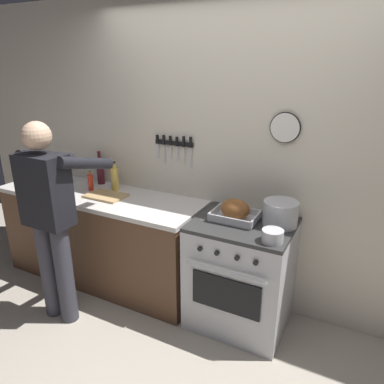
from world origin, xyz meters
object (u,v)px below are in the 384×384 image
at_px(stove, 240,274).
at_px(roasting_pan, 235,211).
at_px(cutting_board, 106,196).
at_px(person_cook, 50,212).
at_px(bottle_hot_sauce, 91,182).
at_px(saucepan, 273,236).
at_px(bottle_cooking_oil, 115,178).
at_px(stock_pot, 280,213).
at_px(bottle_wine_red, 100,170).

xyz_separation_m(stove, roasting_pan, (-0.08, 0.02, 0.52)).
distance_m(roasting_pan, cutting_board, 1.23).
bearing_deg(person_cook, cutting_board, 2.26).
relative_size(roasting_pan, bottle_hot_sauce, 1.80).
bearing_deg(saucepan, bottle_cooking_oil, 167.82).
bearing_deg(cutting_board, stove, 1.57).
bearing_deg(roasting_pan, stock_pot, 11.82).
distance_m(stove, stock_pot, 0.61).
bearing_deg(roasting_pan, person_cook, -153.71).
xyz_separation_m(cutting_board, bottle_hot_sauce, (-0.24, 0.08, 0.07)).
distance_m(saucepan, bottle_hot_sauce, 1.84).
bearing_deg(stove, cutting_board, -178.43).
relative_size(stove, stock_pot, 3.49).
height_order(stove, bottle_cooking_oil, bottle_cooking_oil).
bearing_deg(stove, bottle_hot_sauce, 178.36).
bearing_deg(cutting_board, bottle_cooking_oil, 101.07).
relative_size(stock_pot, bottle_hot_sauce, 1.32).
distance_m(stock_pot, cutting_board, 1.56).
xyz_separation_m(stock_pot, cutting_board, (-1.56, -0.13, -0.08)).
distance_m(cutting_board, bottle_hot_sauce, 0.27).
height_order(person_cook, saucepan, person_cook).
distance_m(cutting_board, bottle_wine_red, 0.42).
relative_size(stove, person_cook, 0.54).
relative_size(roasting_pan, saucepan, 2.37).
relative_size(cutting_board, bottle_hot_sauce, 1.84).
xyz_separation_m(saucepan, cutting_board, (-1.58, 0.17, -0.03)).
xyz_separation_m(person_cook, saucepan, (1.64, 0.41, -0.01)).
bearing_deg(person_cook, bottle_hot_sauce, 23.87).
distance_m(stove, bottle_wine_red, 1.72).
relative_size(bottle_hot_sauce, bottle_wine_red, 0.59).
relative_size(saucepan, bottle_hot_sauce, 0.76).
xyz_separation_m(stove, saucepan, (0.28, -0.20, 0.49)).
bearing_deg(bottle_hot_sauce, saucepan, -7.65).
height_order(saucepan, cutting_board, saucepan).
xyz_separation_m(roasting_pan, bottle_cooking_oil, (-1.26, 0.13, 0.04)).
bearing_deg(stock_pot, roasting_pan, -168.18).
bearing_deg(person_cook, stove, -57.51).
bearing_deg(person_cook, saucepan, -67.65).
bearing_deg(cutting_board, stock_pot, 4.67).
bearing_deg(stock_pot, saucepan, -85.11).
height_order(roasting_pan, saucepan, roasting_pan).
height_order(bottle_cooking_oil, bottle_hot_sauce, bottle_cooking_oil).
xyz_separation_m(bottle_hot_sauce, bottle_wine_red, (-0.05, 0.20, 0.06)).
height_order(roasting_pan, bottle_cooking_oil, bottle_cooking_oil).
height_order(bottle_hot_sauce, bottle_wine_red, bottle_wine_red).
height_order(roasting_pan, cutting_board, roasting_pan).
relative_size(stove, saucepan, 6.07).
distance_m(roasting_pan, bottle_cooking_oil, 1.27).
height_order(person_cook, stock_pot, person_cook).
height_order(person_cook, bottle_wine_red, person_cook).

